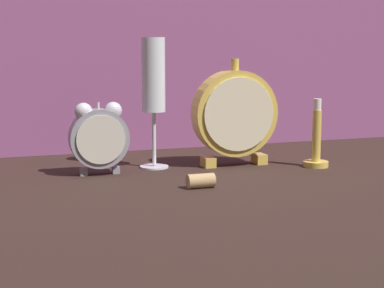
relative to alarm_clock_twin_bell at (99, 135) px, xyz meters
name	(u,v)px	position (x,y,z in m)	size (l,w,h in m)	color
ground_plane	(208,180)	(0.16, -0.10, -0.07)	(4.00, 4.00, 0.00)	black
alarm_clock_twin_bell	(99,135)	(0.00, 0.00, 0.00)	(0.10, 0.03, 0.12)	gray
mantel_clock_silver	(235,114)	(0.25, 0.00, 0.03)	(0.15, 0.04, 0.19)	gold
champagne_flute	(153,84)	(0.10, 0.03, 0.08)	(0.05, 0.05, 0.23)	silver
brass_candlestick	(316,146)	(0.38, -0.05, -0.03)	(0.04, 0.04, 0.12)	gold
wine_cork	(201,181)	(0.13, -0.15, -0.06)	(0.02, 0.02, 0.04)	tan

